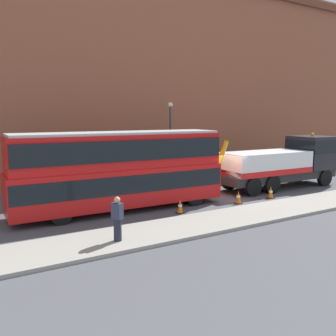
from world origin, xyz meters
TOP-DOWN VIEW (x-y plane):
  - ground_plane at (0.00, 0.00)m, footprint 120.00×120.00m
  - near_kerb at (0.00, -4.20)m, footprint 60.00×2.80m
  - building_facade at (0.00, 7.97)m, footprint 60.00×1.50m
  - recovery_tow_truck at (5.76, 0.09)m, footprint 10.17×2.82m
  - double_decker_bus at (-6.27, 0.10)m, footprint 11.09×2.77m
  - pedestrian_onlooker at (-8.39, -4.56)m, footprint 0.42×0.48m
  - traffic_cone_near_bus at (-3.96, -2.00)m, footprint 0.36×0.36m
  - traffic_cone_midway at (-0.09, -1.95)m, footprint 0.36×0.36m
  - traffic_cone_near_truck at (2.45, -1.92)m, footprint 0.36×0.36m
  - street_lamp at (0.11, 5.78)m, footprint 0.36×0.36m

SIDE VIEW (x-z plane):
  - ground_plane at x=0.00m, z-range 0.00..0.00m
  - near_kerb at x=0.00m, z-range 0.00..0.15m
  - traffic_cone_near_bus at x=-3.96m, z-range -0.02..0.70m
  - traffic_cone_midway at x=-0.09m, z-range -0.02..0.70m
  - traffic_cone_near_truck at x=2.45m, z-range -0.02..0.70m
  - pedestrian_onlooker at x=-8.39m, z-range 0.13..1.84m
  - recovery_tow_truck at x=5.76m, z-range -0.08..3.59m
  - double_decker_bus at x=-6.27m, z-range 0.20..4.26m
  - street_lamp at x=0.11m, z-range 0.56..6.39m
  - building_facade at x=0.00m, z-range 0.07..16.07m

